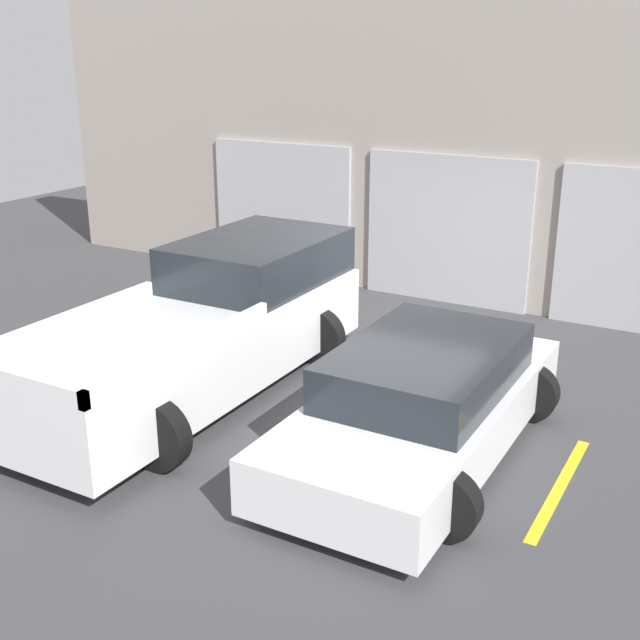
# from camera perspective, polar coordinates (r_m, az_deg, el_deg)

# --- Properties ---
(ground_plane) EXTENTS (28.00, 28.00, 0.00)m
(ground_plane) POSITION_cam_1_polar(r_m,az_deg,el_deg) (11.25, 4.21, -2.83)
(ground_plane) COLOR #3D3D3F
(shophouse_building) EXTENTS (16.84, 0.68, 5.26)m
(shophouse_building) POSITION_cam_1_polar(r_m,az_deg,el_deg) (13.58, 10.58, 12.04)
(shophouse_building) COLOR #9E9389
(shophouse_building) RESTS_ON ground
(pickup_truck) EXTENTS (2.40, 5.40, 1.71)m
(pickup_truck) POSITION_cam_1_polar(r_m,az_deg,el_deg) (10.20, -8.01, -0.49)
(pickup_truck) COLOR white
(pickup_truck) RESTS_ON ground
(sedan_white) EXTENTS (2.27, 4.42, 1.20)m
(sedan_white) POSITION_cam_1_polar(r_m,az_deg,el_deg) (8.66, 7.27, -5.82)
(sedan_white) COLOR white
(sedan_white) RESTS_ON ground
(parking_stripe_far_left) EXTENTS (0.12, 2.20, 0.01)m
(parking_stripe_far_left) POSITION_cam_1_polar(r_m,az_deg,el_deg) (11.23, -14.95, -3.49)
(parking_stripe_far_left) COLOR gold
(parking_stripe_far_left) RESTS_ON ground
(parking_stripe_left) EXTENTS (0.12, 2.20, 0.01)m
(parking_stripe_left) POSITION_cam_1_polar(r_m,az_deg,el_deg) (9.50, -1.50, -7.13)
(parking_stripe_left) COLOR gold
(parking_stripe_left) RESTS_ON ground
(parking_stripe_centre) EXTENTS (0.12, 2.20, 0.01)m
(parking_stripe_centre) POSITION_cam_1_polar(r_m,az_deg,el_deg) (8.53, 16.68, -11.31)
(parking_stripe_centre) COLOR gold
(parking_stripe_centre) RESTS_ON ground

